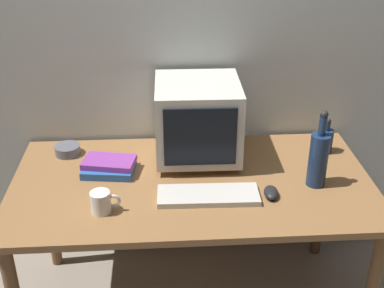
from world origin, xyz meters
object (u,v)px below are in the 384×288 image
object	(u,v)px
keyboard	(208,195)
cd_spindle	(68,150)
crt_monitor	(198,120)
bottle_tall	(318,158)
book_stack	(109,166)
mug	(101,202)
computer_mouse	(271,193)
bottle_short	(326,140)

from	to	relation	value
keyboard	cd_spindle	world-z (taller)	cd_spindle
crt_monitor	keyboard	xyz separation A→B (m)	(0.02, -0.35, -0.18)
crt_monitor	bottle_tall	xyz separation A→B (m)	(0.49, -0.28, -0.06)
keyboard	book_stack	size ratio (longest dim) A/B	1.68
bottle_tall	cd_spindle	distance (m)	1.17
cd_spindle	mug	bearing A→B (deg)	-67.01
crt_monitor	mug	xyz separation A→B (m)	(-0.41, -0.42, -0.15)
computer_mouse	bottle_tall	world-z (taller)	bottle_tall
bottle_short	book_stack	world-z (taller)	bottle_short
crt_monitor	book_stack	size ratio (longest dim) A/B	1.58
computer_mouse	bottle_short	distance (m)	0.50
crt_monitor	keyboard	bearing A→B (deg)	-87.02
book_stack	computer_mouse	bearing A→B (deg)	-19.61
computer_mouse	bottle_short	size ratio (longest dim) A/B	0.56
cd_spindle	keyboard	bearing A→B (deg)	-33.31
keyboard	bottle_short	xyz separation A→B (m)	(0.60, 0.36, 0.05)
keyboard	computer_mouse	xyz separation A→B (m)	(0.26, -0.01, 0.01)
crt_monitor	mug	distance (m)	0.61
crt_monitor	keyboard	size ratio (longest dim) A/B	0.94
bottle_tall	cd_spindle	size ratio (longest dim) A/B	2.91
crt_monitor	computer_mouse	distance (m)	0.49
bottle_tall	book_stack	xyz separation A→B (m)	(-0.90, 0.16, -0.10)
bottle_tall	mug	xyz separation A→B (m)	(-0.90, -0.15, -0.09)
computer_mouse	mug	size ratio (longest dim) A/B	0.83
bottle_short	cd_spindle	size ratio (longest dim) A/B	1.48
bottle_tall	bottle_short	bearing A→B (deg)	66.15
keyboard	crt_monitor	bearing A→B (deg)	94.43
keyboard	book_stack	xyz separation A→B (m)	(-0.43, 0.24, 0.02)
book_stack	mug	world-z (taller)	mug
keyboard	bottle_tall	bearing A→B (deg)	10.61
bottle_tall	mug	distance (m)	0.92
bottle_short	keyboard	bearing A→B (deg)	-148.81
computer_mouse	mug	xyz separation A→B (m)	(-0.69, -0.06, 0.03)
bottle_short	book_stack	bearing A→B (deg)	-173.14
computer_mouse	book_stack	size ratio (longest dim) A/B	0.40
book_stack	keyboard	bearing A→B (deg)	-29.37
bottle_tall	book_stack	distance (m)	0.92
bottle_short	cd_spindle	bearing A→B (deg)	177.41
computer_mouse	bottle_tall	bearing A→B (deg)	28.09
bottle_tall	bottle_short	size ratio (longest dim) A/B	1.96
keyboard	mug	xyz separation A→B (m)	(-0.43, -0.07, 0.03)
book_stack	bottle_short	bearing A→B (deg)	6.86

